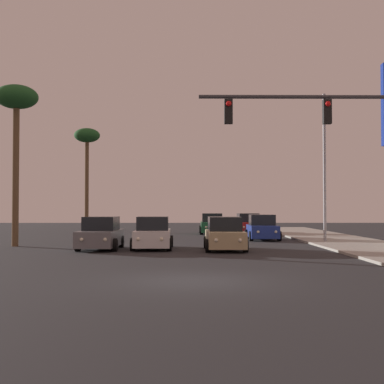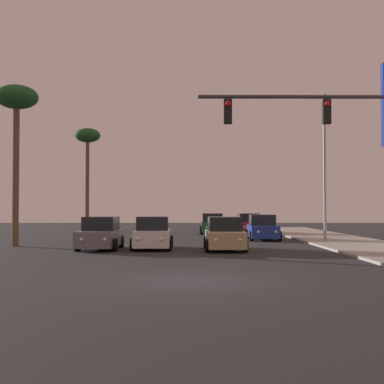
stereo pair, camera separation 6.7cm
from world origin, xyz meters
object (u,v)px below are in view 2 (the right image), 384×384
at_px(traffic_light_mast, 339,137).
at_px(street_lamp, 322,159).
at_px(car_tan, 225,235).
at_px(car_blue, 262,228).
at_px(car_red, 248,225).
at_px(palm_tree_near, 16,106).
at_px(car_white, 153,234).
at_px(car_grey, 101,235).
at_px(palm_tree_far, 87,142).
at_px(car_green, 212,225).

relative_size(traffic_light_mast, street_lamp, 0.82).
height_order(car_tan, car_blue, same).
relative_size(car_red, palm_tree_near, 0.48).
distance_m(street_lamp, palm_tree_near, 18.22).
bearing_deg(palm_tree_near, car_white, -13.92).
xyz_separation_m(car_grey, car_white, (2.66, 0.27, 0.00)).
bearing_deg(car_white, traffic_light_mast, 130.22).
bearing_deg(street_lamp, car_grey, -158.88).
relative_size(car_grey, car_blue, 1.00).
xyz_separation_m(car_white, palm_tree_far, (-7.59, 21.92, 7.55)).
distance_m(car_green, palm_tree_near, 19.53).
relative_size(car_blue, palm_tree_far, 0.45).
bearing_deg(palm_tree_near, car_grey, -23.25).
height_order(car_red, palm_tree_near, palm_tree_near).
height_order(street_lamp, palm_tree_far, palm_tree_far).
height_order(car_green, palm_tree_near, palm_tree_near).
xyz_separation_m(car_blue, palm_tree_far, (-14.38, 14.12, 7.55)).
xyz_separation_m(car_green, car_blue, (2.98, -8.17, 0.00)).
bearing_deg(car_red, street_lamp, 104.95).
distance_m(car_red, car_tan, 16.97).
height_order(car_blue, traffic_light_mast, traffic_light_mast).
bearing_deg(car_tan, car_blue, -110.38).
bearing_deg(car_tan, car_grey, -5.82).
bearing_deg(traffic_light_mast, car_grey, 141.17).
distance_m(car_grey, street_lamp, 14.30).
bearing_deg(car_blue, palm_tree_near, 23.68).
relative_size(car_grey, car_red, 1.00).
distance_m(car_red, car_blue, 8.03).
xyz_separation_m(car_tan, palm_tree_near, (-11.45, 2.77, 7.06)).
relative_size(car_white, car_blue, 1.00).
relative_size(car_red, car_tan, 1.00).
bearing_deg(palm_tree_near, street_lamp, 8.66).
height_order(car_blue, palm_tree_near, palm_tree_near).
xyz_separation_m(car_grey, car_tan, (6.35, -0.58, 0.00)).
relative_size(car_red, street_lamp, 0.48).
distance_m(car_red, palm_tree_near, 21.32).
bearing_deg(car_green, street_lamp, 119.59).
bearing_deg(car_white, palm_tree_near, -15.18).
bearing_deg(street_lamp, car_red, 106.36).
xyz_separation_m(car_blue, palm_tree_near, (-14.56, -5.88, 7.06)).
bearing_deg(car_red, car_blue, 88.85).
bearing_deg(traffic_light_mast, palm_tree_far, 116.31).
bearing_deg(car_grey, palm_tree_near, -20.96).
height_order(traffic_light_mast, palm_tree_near, palm_tree_near).
height_order(car_grey, car_white, same).
xyz_separation_m(car_red, palm_tree_near, (-14.52, -13.92, 7.06)).
relative_size(car_grey, car_white, 1.00).
bearing_deg(car_blue, traffic_light_mast, 93.75).
distance_m(palm_tree_far, palm_tree_near, 20.01).
relative_size(car_tan, street_lamp, 0.48).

